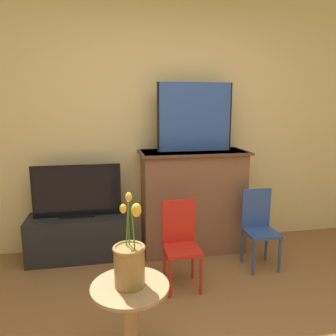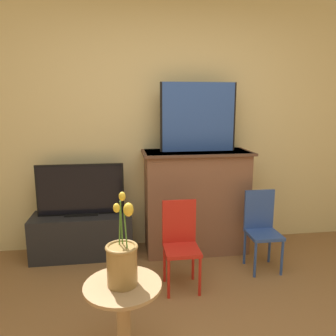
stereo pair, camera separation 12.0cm
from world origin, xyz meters
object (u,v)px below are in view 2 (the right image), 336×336
at_px(painting, 198,117).
at_px(vase_tulips, 122,261).
at_px(tv_monitor, 81,190).
at_px(chair_red, 180,240).
at_px(chair_blue, 262,225).

height_order(painting, vase_tulips, painting).
bearing_deg(painting, tv_monitor, 179.56).
distance_m(painting, tv_monitor, 1.36).
height_order(chair_red, chair_blue, same).
xyz_separation_m(tv_monitor, chair_red, (0.87, -0.69, -0.27)).
bearing_deg(painting, chair_red, -113.47).
height_order(tv_monitor, chair_blue, tv_monitor).
height_order(chair_blue, vase_tulips, vase_tulips).
xyz_separation_m(tv_monitor, chair_blue, (1.68, -0.48, -0.27)).
xyz_separation_m(painting, chair_red, (-0.29, -0.68, -0.98)).
distance_m(tv_monitor, chair_red, 1.14).
distance_m(tv_monitor, vase_tulips, 1.55).
bearing_deg(chair_blue, painting, 137.36).
distance_m(chair_red, chair_blue, 0.83).
height_order(painting, chair_red, painting).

